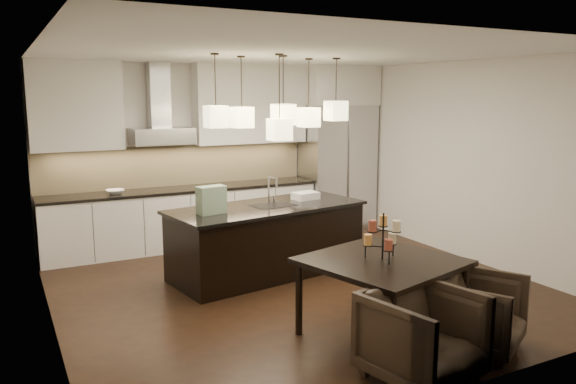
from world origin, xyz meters
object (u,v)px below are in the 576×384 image
refrigerator (337,168)px  island_body (267,241)px  armchair_right (479,312)px  dining_table (381,298)px  armchair_left (422,336)px

refrigerator → island_body: 2.87m
island_body → armchair_right: island_body is taller
dining_table → armchair_right: (0.64, -0.63, -0.04)m
dining_table → armchair_right: bearing=-59.3°
dining_table → armchair_left: 0.89m
dining_table → armchair_right: dining_table is taller
armchair_left → refrigerator: bearing=52.8°
island_body → dining_table: 2.27m
armchair_right → dining_table: bearing=106.7°
island_body → armchair_right: size_ratio=3.24×
island_body → armchair_left: 3.12m
refrigerator → armchair_right: 4.90m
refrigerator → island_body: (-2.18, -1.75, -0.64)m
island_body → armchair_left: bearing=-100.2°
armchair_left → armchair_right: bearing=2.3°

